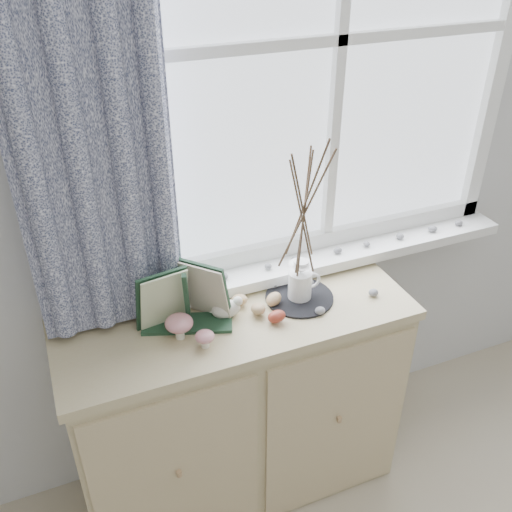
# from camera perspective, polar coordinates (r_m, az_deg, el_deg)

# --- Properties ---
(sideboard) EXTENTS (1.20, 0.45, 0.85)m
(sideboard) POSITION_cam_1_polar(r_m,az_deg,el_deg) (2.19, -1.71, -14.76)
(sideboard) COLOR #C0B286
(sideboard) RESTS_ON ground
(botanical_book) EXTENTS (0.36, 0.23, 0.23)m
(botanical_book) POSITION_cam_1_polar(r_m,az_deg,el_deg) (1.78, -6.82, -4.52)
(botanical_book) COLOR #1C3A25
(botanical_book) RESTS_ON sideboard
(toadstool_cluster) EXTENTS (0.14, 0.15, 0.08)m
(toadstool_cluster) POSITION_cam_1_polar(r_m,az_deg,el_deg) (1.79, -7.05, -7.09)
(toadstool_cluster) COLOR white
(toadstool_cluster) RESTS_ON sideboard
(wooden_eggs) EXTENTS (0.16, 0.17, 0.06)m
(wooden_eggs) POSITION_cam_1_polar(r_m,az_deg,el_deg) (1.91, 0.59, -5.02)
(wooden_eggs) COLOR tan
(wooden_eggs) RESTS_ON sideboard
(songbird_figurine) EXTENTS (0.14, 0.07, 0.07)m
(songbird_figurine) POSITION_cam_1_polar(r_m,az_deg,el_deg) (1.88, -3.03, -5.23)
(songbird_figurine) COLOR white
(songbird_figurine) RESTS_ON sideboard
(crocheted_doily) EXTENTS (0.24, 0.24, 0.01)m
(crocheted_doily) POSITION_cam_1_polar(r_m,az_deg,el_deg) (1.98, 4.35, -4.14)
(crocheted_doily) COLOR black
(crocheted_doily) RESTS_ON sideboard
(twig_pitcher) EXTENTS (0.25, 0.25, 0.62)m
(twig_pitcher) POSITION_cam_1_polar(r_m,az_deg,el_deg) (1.80, 4.81, 4.88)
(twig_pitcher) COLOR white
(twig_pitcher) RESTS_ON crocheted_doily
(sideboard_pebbles) EXTENTS (0.34, 0.23, 0.02)m
(sideboard_pebbles) POSITION_cam_1_polar(r_m,az_deg,el_deg) (2.00, 6.29, -3.64)
(sideboard_pebbles) COLOR gray
(sideboard_pebbles) RESTS_ON sideboard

